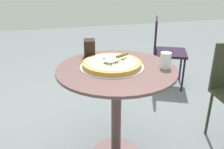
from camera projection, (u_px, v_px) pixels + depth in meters
patio_table at (116, 93)px, 1.67m from camera, size 0.81×0.81×0.74m
pizza_on_tray at (112, 64)px, 1.61m from camera, size 0.43×0.43×0.05m
pizza_server at (117, 57)px, 1.61m from camera, size 0.15×0.21×0.02m
drinking_cup at (166, 60)px, 1.58m from camera, size 0.07×0.07×0.11m
napkin_dispenser at (90, 48)px, 1.79m from camera, size 0.12×0.10×0.13m
patio_chair_corner at (164, 47)px, 2.91m from camera, size 0.53×0.53×0.84m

